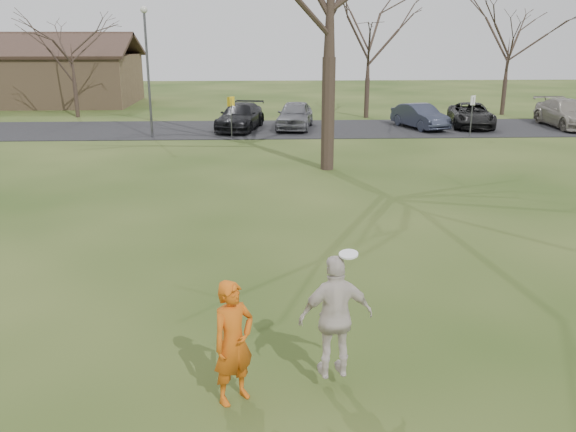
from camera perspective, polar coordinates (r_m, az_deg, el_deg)
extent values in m
plane|color=#1E380F|center=(9.05, 1.17, -16.75)|extent=(120.00, 120.00, 0.00)
cube|color=black|center=(32.89, -1.64, 8.32)|extent=(62.00, 6.50, 0.04)
imported|color=#CB5710|center=(8.52, -5.25, -11.96)|extent=(0.79, 0.76, 1.83)
imported|color=black|center=(32.68, -4.58, 9.46)|extent=(2.89, 5.03, 1.37)
imported|color=slate|center=(32.87, 0.67, 9.65)|extent=(2.44, 4.56, 1.47)
imported|color=#2C3142|center=(33.74, 12.51, 9.31)|extent=(2.59, 4.21, 1.31)
imported|color=black|center=(35.04, 17.13, 9.23)|extent=(2.96, 4.98, 1.30)
imported|color=gray|center=(36.77, 25.18, 8.87)|extent=(2.16, 5.20, 1.50)
imported|color=beige|center=(8.68, 4.60, -9.61)|extent=(1.15, 0.63, 1.86)
cylinder|color=white|center=(8.31, 5.81, -3.66)|extent=(0.27, 0.27, 0.08)
cube|color=#33231C|center=(51.40, -25.71, 14.61)|extent=(20.60, 4.40, 1.78)
cylinder|color=#47474C|center=(30.57, -13.22, 12.84)|extent=(0.12, 0.12, 6.00)
sphere|color=beige|center=(30.52, -13.63, 18.64)|extent=(0.34, 0.34, 0.34)
cylinder|color=#47474C|center=(29.81, -5.45, 9.24)|extent=(0.06, 0.06, 2.00)
cube|color=yellow|center=(29.71, -5.50, 10.86)|extent=(0.35, 0.35, 0.45)
cylinder|color=#47474C|center=(31.58, 17.14, 9.00)|extent=(0.06, 0.06, 2.00)
cube|color=silver|center=(31.48, 17.28, 10.53)|extent=(0.35, 0.35, 0.45)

